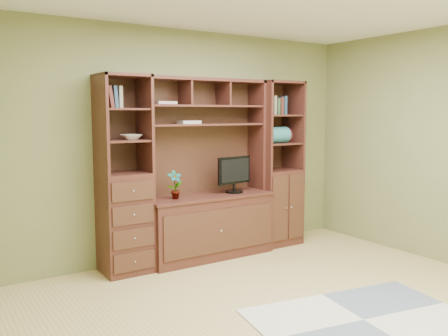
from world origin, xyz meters
TOP-DOWN VIEW (x-y plane):
  - room at (0.00, 0.00)m, footprint 4.60×4.10m
  - center_hutch at (0.17, 1.73)m, footprint 1.54×0.53m
  - left_tower at (-0.83, 1.77)m, footprint 0.50×0.45m
  - right_tower at (1.19, 1.77)m, footprint 0.55×0.45m
  - rug at (0.32, -0.41)m, footprint 1.91×1.44m
  - monitor at (0.49, 1.70)m, footprint 0.50×0.28m
  - orchid at (-0.28, 1.70)m, footprint 0.17×0.11m
  - magazines at (-0.04, 1.82)m, footprint 0.23×0.17m
  - bowl at (-0.75, 1.77)m, footprint 0.22×0.22m
  - blanket_teal at (1.12, 1.73)m, footprint 0.35×0.20m
  - blanket_red at (1.30, 1.85)m, footprint 0.32×0.18m

SIDE VIEW (x-z plane):
  - rug at x=0.32m, z-range 0.00..0.01m
  - orchid at x=-0.28m, z-range 0.73..1.05m
  - monitor at x=0.49m, z-range 0.73..1.31m
  - center_hutch at x=0.17m, z-range 0.00..2.05m
  - left_tower at x=-0.83m, z-range 0.00..2.05m
  - right_tower at x=1.19m, z-range 0.00..2.05m
  - room at x=0.00m, z-range -0.02..2.62m
  - blanket_red at x=1.30m, z-range 1.29..1.47m
  - blanket_teal at x=1.12m, z-range 1.29..1.49m
  - bowl at x=-0.75m, z-range 1.39..1.44m
  - magazines at x=-0.04m, z-range 1.54..1.58m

